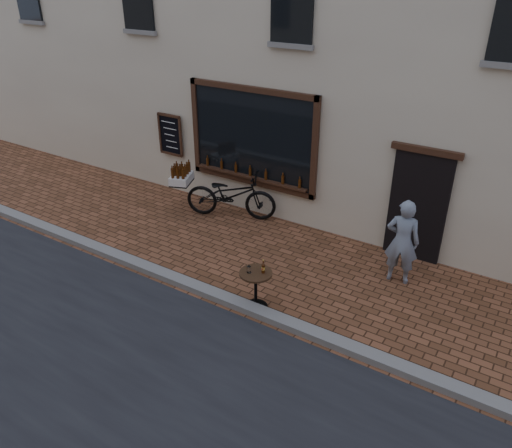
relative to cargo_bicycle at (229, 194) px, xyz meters
The scene contains 5 objects.
ground 3.75m from the cargo_bicycle, 53.15° to the right, with size 90.00×90.00×0.00m, color #54301B.
kerb 3.58m from the cargo_bicycle, 51.21° to the right, with size 90.00×0.25×0.12m, color slate.
cargo_bicycle is the anchor object (origin of this frame).
bistro_table 3.54m from the cargo_bicycle, 47.57° to the right, with size 0.56×0.56×0.96m.
pedestrian 4.21m from the cargo_bicycle, ahead, with size 0.60×0.39×1.65m, color slate.
Camera 1 is at (3.90, -5.53, 5.31)m, focal length 35.00 mm.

